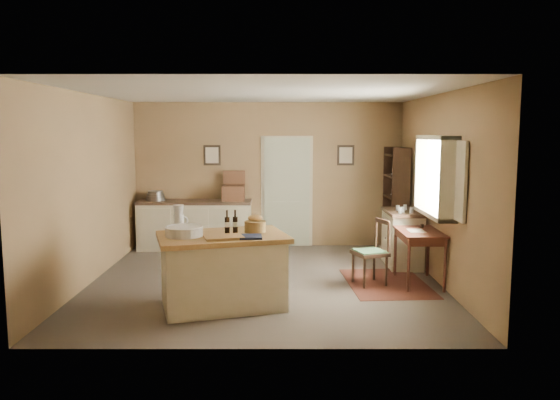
% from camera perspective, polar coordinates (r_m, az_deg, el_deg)
% --- Properties ---
extents(ground, '(5.00, 5.00, 0.00)m').
position_cam_1_polar(ground, '(8.03, -1.59, -8.45)').
color(ground, brown).
rests_on(ground, ground).
extents(wall_back, '(5.00, 0.10, 2.70)m').
position_cam_1_polar(wall_back, '(10.27, -1.24, 2.64)').
color(wall_back, '#93724C').
rests_on(wall_back, ground).
extents(wall_front, '(5.00, 0.10, 2.70)m').
position_cam_1_polar(wall_front, '(5.30, -2.38, -1.68)').
color(wall_front, '#93724C').
rests_on(wall_front, ground).
extents(wall_left, '(0.10, 5.00, 2.70)m').
position_cam_1_polar(wall_left, '(8.24, -19.29, 1.11)').
color(wall_left, '#93724C').
rests_on(wall_left, ground).
extents(wall_right, '(0.10, 5.00, 2.70)m').
position_cam_1_polar(wall_right, '(8.10, 16.34, 1.12)').
color(wall_right, '#93724C').
rests_on(wall_right, ground).
extents(ceiling, '(5.00, 5.00, 0.00)m').
position_cam_1_polar(ceiling, '(7.75, -1.66, 11.14)').
color(ceiling, silver).
rests_on(ceiling, wall_back).
extents(door, '(0.97, 0.06, 2.11)m').
position_cam_1_polar(door, '(10.26, 0.72, 0.99)').
color(door, beige).
rests_on(door, ground).
extents(framed_prints, '(2.82, 0.02, 0.38)m').
position_cam_1_polar(framed_prints, '(10.22, -0.12, 4.70)').
color(framed_prints, black).
rests_on(framed_prints, ground).
extents(window, '(0.25, 1.99, 1.12)m').
position_cam_1_polar(window, '(7.87, 16.26, 2.42)').
color(window, beige).
rests_on(window, ground).
extents(work_island, '(1.76, 1.39, 1.20)m').
position_cam_1_polar(work_island, '(6.82, -6.08, -7.15)').
color(work_island, beige).
rests_on(work_island, ground).
extents(sideboard, '(2.09, 0.59, 1.18)m').
position_cam_1_polar(sideboard, '(10.19, -8.82, -2.40)').
color(sideboard, beige).
rests_on(sideboard, ground).
extents(rug, '(1.20, 1.66, 0.01)m').
position_cam_1_polar(rug, '(8.05, 11.08, -8.52)').
color(rug, '#491B11').
rests_on(rug, ground).
extents(writing_desk, '(0.57, 0.94, 0.82)m').
position_cam_1_polar(writing_desk, '(8.00, 14.37, -3.81)').
color(writing_desk, '#3D1C14').
rests_on(writing_desk, ground).
extents(desk_chair, '(0.54, 0.54, 0.91)m').
position_cam_1_polar(desk_chair, '(7.85, 9.36, -5.50)').
color(desk_chair, black).
rests_on(desk_chair, ground).
extents(right_cabinet, '(0.53, 0.95, 0.99)m').
position_cam_1_polar(right_cabinet, '(9.04, 12.67, -3.87)').
color(right_cabinet, beige).
rests_on(right_cabinet, ground).
extents(shelving_unit, '(0.32, 0.85, 1.88)m').
position_cam_1_polar(shelving_unit, '(10.04, 12.24, 0.01)').
color(shelving_unit, black).
rests_on(shelving_unit, ground).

